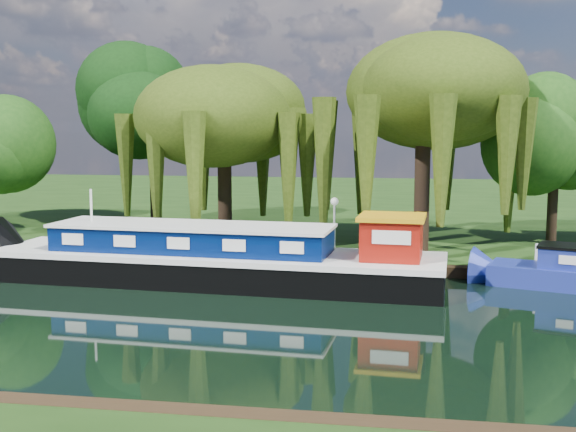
# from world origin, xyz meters

# --- Properties ---
(ground) EXTENTS (120.00, 120.00, 0.00)m
(ground) POSITION_xyz_m (0.00, 0.00, 0.00)
(ground) COLOR black
(far_bank) EXTENTS (120.00, 52.00, 0.45)m
(far_bank) POSITION_xyz_m (0.00, 34.00, 0.23)
(far_bank) COLOR black
(far_bank) RESTS_ON ground
(dutch_barge) EXTENTS (18.23, 5.28, 3.80)m
(dutch_barge) POSITION_xyz_m (-3.61, 5.60, 0.94)
(dutch_barge) COLOR black
(dutch_barge) RESTS_ON ground
(willow_left) EXTENTS (6.99, 6.99, 8.37)m
(willow_left) POSITION_xyz_m (-5.36, 13.51, 6.53)
(willow_left) COLOR black
(willow_left) RESTS_ON far_bank
(willow_right) EXTENTS (7.53, 7.53, 9.17)m
(willow_right) POSITION_xyz_m (4.41, 11.75, 7.14)
(willow_right) COLOR black
(willow_right) RESTS_ON far_bank
(tree_far_mid) EXTENTS (5.91, 5.91, 9.67)m
(tree_far_mid) POSITION_xyz_m (-10.82, 18.58, 7.11)
(tree_far_mid) COLOR black
(tree_far_mid) RESTS_ON far_bank
(tree_far_right) EXTENTS (4.38, 4.38, 7.16)m
(tree_far_right) POSITION_xyz_m (10.82, 15.02, 5.39)
(tree_far_right) COLOR black
(tree_far_right) RESTS_ON far_bank
(lamppost) EXTENTS (0.36, 0.36, 2.56)m
(lamppost) POSITION_xyz_m (0.50, 10.50, 2.42)
(lamppost) COLOR silver
(lamppost) RESTS_ON far_bank
(mooring_posts) EXTENTS (19.16, 0.16, 1.00)m
(mooring_posts) POSITION_xyz_m (-0.50, 8.40, 0.95)
(mooring_posts) COLOR silver
(mooring_posts) RESTS_ON far_bank
(reeds_near) EXTENTS (33.70, 1.50, 1.10)m
(reeds_near) POSITION_xyz_m (6.87, -7.57, 0.55)
(reeds_near) COLOR #194211
(reeds_near) RESTS_ON ground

